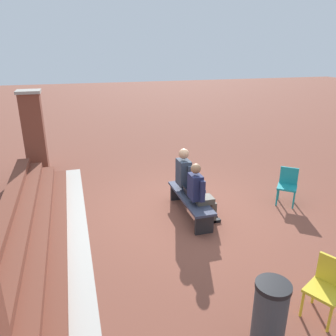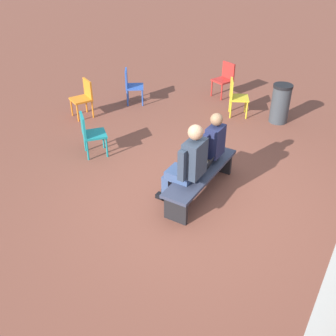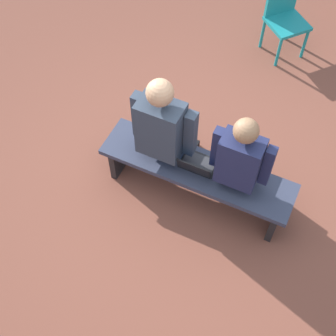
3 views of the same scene
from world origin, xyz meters
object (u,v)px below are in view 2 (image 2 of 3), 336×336
Objects in this scene: plastic_chair_mid_courtyard at (90,132)px; litter_bin at (280,103)px; bench at (201,176)px; person_adult at (188,163)px; plastic_chair_by_pillar at (225,77)px; plastic_chair_far_right at (84,96)px; plastic_chair_near_bench_right at (236,95)px; person_student at (209,146)px; laptop at (202,168)px; plastic_chair_foreground at (131,84)px.

plastic_chair_mid_courtyard is 4.17m from litter_bin.
bench is 1.28× the size of person_adult.
plastic_chair_by_pillar is 3.54m from plastic_chair_far_right.
person_adult is at bearing 10.97° from plastic_chair_near_bench_right.
plastic_chair_near_bench_right is at bearing -79.76° from litter_bin.
plastic_chair_far_right is 0.98× the size of litter_bin.
person_student is 1.55× the size of plastic_chair_far_right.
bench is 2.14× the size of plastic_chair_near_bench_right.
person_adult reaches higher than litter_bin.
bench is 0.51m from person_student.
litter_bin is at bearing 174.45° from person_student.
plastic_chair_far_right is 3.42m from plastic_chair_near_bench_right.
bench is 0.15m from laptop.
plastic_chair_mid_courtyard is at bearing -38.32° from litter_bin.
laptop is 0.37× the size of litter_bin.
plastic_chair_far_right reaches higher than bench.
plastic_chair_far_right is (1.16, -0.47, 0.00)m from plastic_chair_foreground.
person_student is at bearing 179.53° from person_adult.
plastic_chair_foreground is at bearing 157.86° from plastic_chair_far_right.
plastic_chair_mid_courtyard is at bearing -100.23° from person_adult.
person_student is (-0.37, -0.07, 0.35)m from bench.
plastic_chair_near_bench_right is at bearing -166.66° from bench.
bench is at bearing 88.22° from plastic_chair_mid_courtyard.
plastic_chair_by_pillar is at bearing -162.81° from person_adult.
bench is 3.90m from plastic_chair_far_right.
plastic_chair_foreground reaches higher than bench.
person_student is 0.71m from person_adult.
plastic_chair_by_pillar is at bearing 141.65° from plastic_chair_far_right.
laptop is 0.38× the size of plastic_chair_mid_courtyard.
person_student is at bearing -168.21° from laptop.
laptop is 2.38m from plastic_chair_mid_courtyard.
person_student is 4.02m from plastic_chair_by_pillar.
laptop is at bearing 88.22° from plastic_chair_mid_courtyard.
plastic_chair_by_pillar and plastic_chair_foreground have the same top height.
bench is at bearing 168.22° from person_adult.
plastic_chair_mid_courtyard reaches higher than laptop.
plastic_chair_by_pillar is at bearing -115.02° from litter_bin.
person_adult reaches higher than plastic_chair_near_bench_right.
person_adult is 0.43m from laptop.
plastic_chair_mid_courtyard is at bearing 18.42° from plastic_chair_foreground.
plastic_chair_foreground is at bearing -161.58° from plastic_chair_mid_courtyard.
person_student is 1.55× the size of plastic_chair_near_bench_right.
plastic_chair_far_right reaches higher than laptop.
plastic_chair_foreground is (-2.86, -3.11, -0.26)m from person_adult.
plastic_chair_mid_courtyard is (-0.41, -2.29, -0.26)m from person_adult.
bench is 0.52m from person_adult.
plastic_chair_near_bench_right is (-1.81, 2.90, 0.00)m from plastic_chair_far_right.
litter_bin is at bearing 175.42° from person_adult.
person_student is 3.00m from litter_bin.
person_adult is 1.63× the size of litter_bin.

